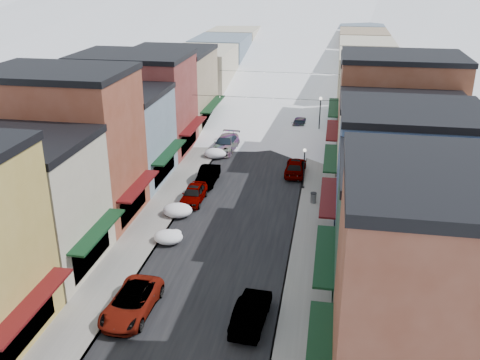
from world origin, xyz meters
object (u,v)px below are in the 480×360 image
at_px(car_silver_sedan, 194,194).
at_px(car_dark_hatch, 208,176).
at_px(trash_can, 313,198).
at_px(streetlamp_near, 304,163).
at_px(car_white_suv, 132,302).
at_px(car_green_sedan, 251,312).

xyz_separation_m(car_silver_sedan, car_dark_hatch, (0.23, 4.55, 0.00)).
bearing_deg(car_dark_hatch, trash_can, -17.60).
bearing_deg(streetlamp_near, car_dark_hatch, -179.45).
relative_size(car_white_suv, car_dark_hatch, 1.17).
height_order(car_dark_hatch, car_green_sedan, car_green_sedan).
xyz_separation_m(car_white_suv, car_dark_hatch, (-0.22, 21.24, 0.01)).
xyz_separation_m(car_white_suv, car_silver_sedan, (-0.45, 16.69, 0.01)).
relative_size(car_dark_hatch, car_green_sedan, 0.98).
relative_size(car_green_sedan, streetlamp_near, 1.23).
xyz_separation_m(car_dark_hatch, streetlamp_near, (9.27, 0.09, 1.85)).
relative_size(car_white_suv, car_silver_sedan, 1.22).
bearing_deg(streetlamp_near, car_green_sedan, -94.62).
relative_size(trash_can, streetlamp_near, 0.24).
bearing_deg(trash_can, car_green_sedan, -99.01).
bearing_deg(car_white_suv, car_silver_sedan, 93.40).
bearing_deg(streetlamp_near, car_white_suv, -113.00).
bearing_deg(car_white_suv, car_green_sedan, 4.15).
bearing_deg(car_dark_hatch, streetlamp_near, -0.10).
distance_m(car_white_suv, car_silver_sedan, 16.70).
distance_m(car_white_suv, car_dark_hatch, 21.24).
bearing_deg(car_white_suv, car_dark_hatch, 92.44).
distance_m(car_silver_sedan, car_dark_hatch, 4.55).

